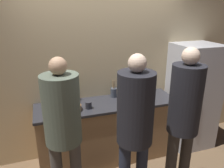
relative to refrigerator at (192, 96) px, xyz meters
The scene contains 12 objects.
wall_back 1.54m from the refrigerator, 166.71° to the left, with size 5.20×0.06×2.60m.
counter 1.49m from the refrigerator, behind, with size 2.05×0.63×0.93m.
refrigerator is the anchor object (origin of this frame).
person_left 2.24m from the refrigerator, 163.21° to the right, with size 0.39×0.39×1.78m.
person_center 1.70m from the refrigerator, 147.68° to the right, with size 0.38×0.38×1.82m.
person_right 1.25m from the refrigerator, 132.63° to the right, with size 0.35×0.35×1.85m.
fruit_bowl 1.97m from the refrigerator, behind, with size 0.26×0.26×0.11m.
utensil_crock 1.31m from the refrigerator, behind, with size 0.09×0.09×0.27m.
bottle_red 0.85m from the refrigerator, behind, with size 0.07×0.07×0.21m.
bottle_green 0.98m from the refrigerator, 169.31° to the left, with size 0.05×0.05×0.25m.
cup_black 1.75m from the refrigerator, behind, with size 0.09×0.09×0.10m.
potted_plant 1.93m from the refrigerator, behind, with size 0.13×0.13×0.24m.
Camera 1 is at (-0.84, -2.42, 2.22)m, focal length 35.00 mm.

